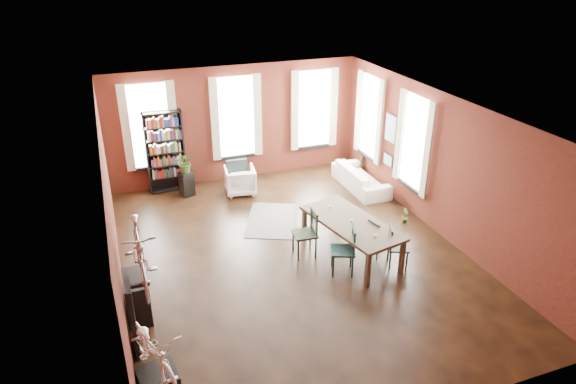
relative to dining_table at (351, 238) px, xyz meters
name	(u,v)px	position (x,y,z in m)	size (l,w,h in m)	color
room	(294,151)	(-0.92, 0.97, 1.74)	(9.00, 9.04, 3.22)	black
dining_table	(351,238)	(0.00, 0.00, 0.00)	(1.07, 2.35, 0.80)	#4E412E
dining_chair_a	(343,250)	(-0.45, -0.54, 0.11)	(0.47, 0.47, 1.02)	#193737
dining_chair_b	(305,234)	(-0.93, 0.32, 0.12)	(0.48, 0.48, 1.03)	black
dining_chair_c	(398,247)	(0.72, -0.72, 0.05)	(0.41, 0.41, 0.89)	black
dining_chair_d	(379,238)	(0.55, -0.22, 0.02)	(0.39, 0.39, 0.84)	#1A3937
bookshelf	(165,152)	(-3.17, 4.66, 0.70)	(1.00, 0.32, 2.20)	black
white_armchair	(240,179)	(-1.39, 3.80, 0.00)	(0.77, 0.72, 0.80)	white
cream_sofa	(361,174)	(1.78, 2.96, 0.01)	(2.08, 0.61, 0.81)	beige
striped_rug	(271,220)	(-1.10, 2.03, -0.39)	(1.12, 1.80, 0.01)	black
bike_trainer	(157,377)	(-4.34, -2.23, -0.32)	(0.57, 0.57, 0.16)	black
bike_wall_rack	(133,318)	(-4.57, -1.44, 0.25)	(0.16, 0.60, 1.30)	black
console_table	(137,297)	(-4.45, -0.54, 0.00)	(0.40, 0.80, 0.80)	black
plant_stand	(187,184)	(-2.75, 4.16, -0.08)	(0.32, 0.32, 0.64)	black
plant_by_sofa	(359,169)	(2.20, 3.86, -0.26)	(0.35, 0.63, 0.28)	#2B6026
plant_small	(405,220)	(1.87, 0.82, -0.33)	(0.21, 0.40, 0.14)	#366126
bicycle_floor	(150,329)	(-4.35, -2.22, 0.60)	(0.58, 0.88, 1.67)	white
bicycle_hung	(137,235)	(-4.32, -1.44, 1.73)	(0.47, 1.00, 1.66)	#A5A8AD
plant_on_stand	(185,165)	(-2.74, 4.19, 0.45)	(0.49, 0.54, 0.42)	#355622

